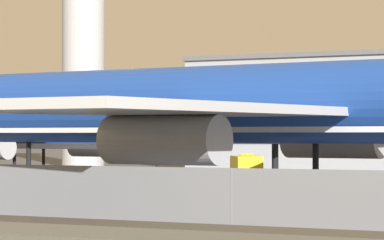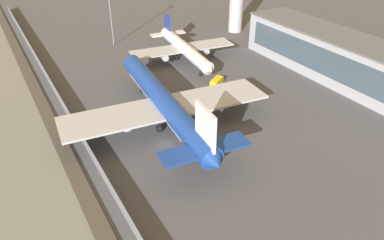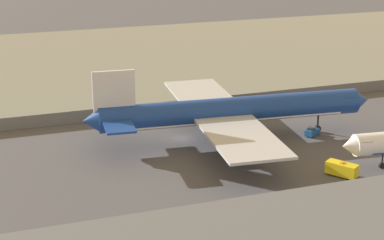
{
  "view_description": "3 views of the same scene",
  "coord_description": "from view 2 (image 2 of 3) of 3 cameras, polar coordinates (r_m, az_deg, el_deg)",
  "views": [
    {
      "loc": [
        21.31,
        -59.0,
        4.08
      ],
      "look_at": [
        -12.53,
        3.58,
        5.02
      ],
      "focal_mm": 105.0,
      "sensor_mm": 36.0,
      "label": 1
    },
    {
      "loc": [
        62.66,
        -29.06,
        47.49
      ],
      "look_at": [
        1.77,
        5.65,
        5.5
      ],
      "focal_mm": 35.0,
      "sensor_mm": 36.0,
      "label": 2
    },
    {
      "loc": [
        36.66,
        110.94,
        43.12
      ],
      "look_at": [
        -0.0,
        5.83,
        5.63
      ],
      "focal_mm": 60.0,
      "sensor_mm": 36.0,
      "label": 3
    }
  ],
  "objects": [
    {
      "name": "apron_light_mast_apron_east",
      "position": [
        141.01,
        -12.4,
        16.25
      ],
      "size": [
        3.2,
        0.4,
        24.15
      ],
      "color": "gray",
      "rests_on": "ground"
    },
    {
      "name": "perimeter_fence",
      "position": [
        78.92,
        -14.53,
        -6.03
      ],
      "size": [
        280.0,
        0.1,
        2.66
      ],
      "color": "slate",
      "rests_on": "ground"
    },
    {
      "name": "cargo_jet_blue",
      "position": [
        88.31,
        -4.23,
        2.66
      ],
      "size": [
        57.06,
        49.76,
        15.19
      ],
      "color": "#193D93",
      "rests_on": "ground"
    },
    {
      "name": "shoreline_seawall",
      "position": [
        78.94,
        -17.55,
        -7.55
      ],
      "size": [
        320.0,
        3.0,
        0.5
      ],
      "color": "#474238",
      "rests_on": "ground"
    },
    {
      "name": "passenger_jet_white",
      "position": [
        125.31,
        -1.24,
        10.86
      ],
      "size": [
        40.75,
        35.26,
        11.8
      ],
      "color": "white",
      "rests_on": "ground"
    },
    {
      "name": "ground_plane",
      "position": [
        83.82,
        -3.97,
        -3.67
      ],
      "size": [
        500.0,
        500.0,
        0.0
      ],
      "primitive_type": "plane",
      "color": "#4C4C51"
    },
    {
      "name": "ops_van",
      "position": [
        109.25,
        3.81,
        5.84
      ],
      "size": [
        4.63,
        5.49,
        2.48
      ],
      "color": "yellow",
      "rests_on": "ground"
    },
    {
      "name": "terminal_building",
      "position": [
        116.06,
        24.5,
        7.42
      ],
      "size": [
        84.37,
        15.53,
        13.02
      ],
      "color": "#9EA3AD",
      "rests_on": "ground"
    },
    {
      "name": "baggage_tug",
      "position": [
        105.29,
        -6.52,
        4.4
      ],
      "size": [
        3.56,
        3.04,
        1.8
      ],
      "color": "#19519E",
      "rests_on": "ground"
    }
  ]
}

